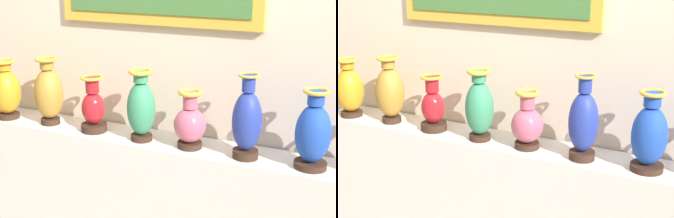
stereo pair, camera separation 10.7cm
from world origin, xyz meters
TOP-DOWN VIEW (x-y plane):
  - back_wall at (-0.00, 0.20)m, footprint 4.96×0.14m
  - vase_amber at (-1.06, -0.05)m, footprint 0.17×0.17m
  - vase_ochre at (-0.76, -0.03)m, footprint 0.17×0.17m
  - vase_crimson at (-0.45, -0.03)m, footprint 0.15×0.15m
  - vase_jade at (-0.14, -0.04)m, footprint 0.15×0.15m
  - vase_rose at (0.14, -0.03)m, footprint 0.17×0.17m
  - vase_cobalt at (0.44, -0.04)m, footprint 0.15×0.15m
  - vase_sapphire at (0.75, -0.02)m, footprint 0.16×0.16m

SIDE VIEW (x-z plane):
  - vase_rose at x=0.14m, z-range 1.01..1.31m
  - vase_crimson at x=-0.45m, z-range 1.00..1.32m
  - vase_amber at x=-1.06m, z-range 1.01..1.38m
  - vase_sapphire at x=0.75m, z-range 1.01..1.39m
  - vase_jade at x=-0.14m, z-range 1.02..1.41m
  - vase_cobalt at x=0.44m, z-range 1.00..1.43m
  - vase_ochre at x=-0.76m, z-range 1.02..1.41m
  - back_wall at x=0.00m, z-range 0.01..3.15m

